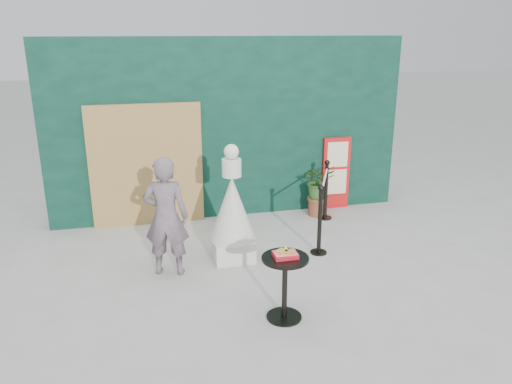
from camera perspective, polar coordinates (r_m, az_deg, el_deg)
name	(u,v)px	position (r m, az deg, el deg)	size (l,w,h in m)	color
ground	(280,302)	(6.12, 2.72, -12.40)	(60.00, 60.00, 0.00)	#ADAAA5
back_wall	(229,129)	(8.49, -3.13, 7.20)	(6.00, 0.30, 3.00)	black
bamboo_fence	(147,166)	(8.26, -12.40, 2.93)	(1.80, 0.08, 2.00)	tan
woman	(166,217)	(6.54, -10.24, -2.81)	(0.58, 0.38, 1.60)	slate
menu_board	(336,173)	(9.04, 9.12, 2.13)	(0.50, 0.07, 1.30)	red
statue	(232,214)	(6.91, -2.72, -2.48)	(0.65, 0.65, 1.66)	silver
cafe_table	(285,278)	(5.57, 3.31, -9.78)	(0.52, 0.52, 0.75)	black
food_basket	(285,254)	(5.45, 3.38, -7.08)	(0.26, 0.19, 0.11)	red
planter	(319,186)	(8.66, 7.16, 0.73)	(0.54, 0.47, 0.92)	brown
stanchion_barrier	(323,205)	(7.85, 7.68, -1.46)	(0.84, 1.54, 1.03)	black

